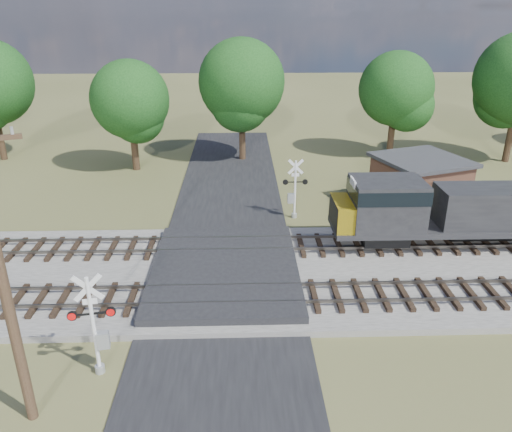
{
  "coord_description": "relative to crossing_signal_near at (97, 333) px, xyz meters",
  "views": [
    {
      "loc": [
        0.84,
        -20.77,
        12.17
      ],
      "look_at": [
        1.55,
        2.0,
        2.55
      ],
      "focal_mm": 35.0,
      "sensor_mm": 36.0,
      "label": 1
    }
  ],
  "objects": [
    {
      "name": "crossing_signal_far",
      "position": [
        8.27,
        13.95,
        -0.1
      ],
      "size": [
        1.52,
        0.33,
        3.78
      ],
      "rotation": [
        0.0,
        0.0,
        3.16
      ],
      "color": "silver",
      "rests_on": "ground"
    },
    {
      "name": "ground",
      "position": [
        4.24,
        6.24,
        -1.67
      ],
      "size": [
        160.0,
        160.0,
        0.0
      ],
      "primitive_type": "plane",
      "color": "#474A27",
      "rests_on": "ground"
    },
    {
      "name": "utility_pole",
      "position": [
        -1.69,
        -2.09,
        3.47
      ],
      "size": [
        2.27,
        0.96,
        9.71
      ],
      "rotation": [
        0.0,
        0.0,
        0.36
      ],
      "color": "#3C271B",
      "rests_on": "ground"
    },
    {
      "name": "ballast_bed",
      "position": [
        14.24,
        6.74,
        -1.52
      ],
      "size": [
        140.0,
        10.0,
        0.3
      ],
      "primitive_type": "cube",
      "color": "gray",
      "rests_on": "ground"
    },
    {
      "name": "track_far",
      "position": [
        7.36,
        9.24,
        -1.26
      ],
      "size": [
        140.0,
        2.6,
        0.33
      ],
      "color": "black",
      "rests_on": "ballast_bed"
    },
    {
      "name": "track_near",
      "position": [
        7.36,
        4.24,
        -1.26
      ],
      "size": [
        140.0,
        2.6,
        0.33
      ],
      "color": "black",
      "rests_on": "ballast_bed"
    },
    {
      "name": "road",
      "position": [
        4.24,
        6.24,
        -1.63
      ],
      "size": [
        7.0,
        60.0,
        0.08
      ],
      "primitive_type": "cube",
      "color": "black",
      "rests_on": "ground"
    },
    {
      "name": "crossing_signal_near",
      "position": [
        0.0,
        0.0,
        0.0
      ],
      "size": [
        1.61,
        0.41,
        4.03
      ],
      "rotation": [
        0.0,
        0.0,
        0.17
      ],
      "color": "silver",
      "rests_on": "ground"
    },
    {
      "name": "treeline",
      "position": [
        16.94,
        26.72,
        4.81
      ],
      "size": [
        80.37,
        10.2,
        11.55
      ],
      "color": "black",
      "rests_on": "ground"
    },
    {
      "name": "equipment_shed",
      "position": [
        16.42,
        15.21,
        0.05
      ],
      "size": [
        6.36,
        6.36,
        3.4
      ],
      "rotation": [
        0.0,
        0.0,
        0.34
      ],
      "color": "#4B2D20",
      "rests_on": "ground"
    },
    {
      "name": "crossing_panel",
      "position": [
        4.24,
        6.74,
        -1.36
      ],
      "size": [
        7.0,
        9.0,
        0.62
      ],
      "primitive_type": "cube",
      "color": "#262628",
      "rests_on": "ground"
    }
  ]
}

